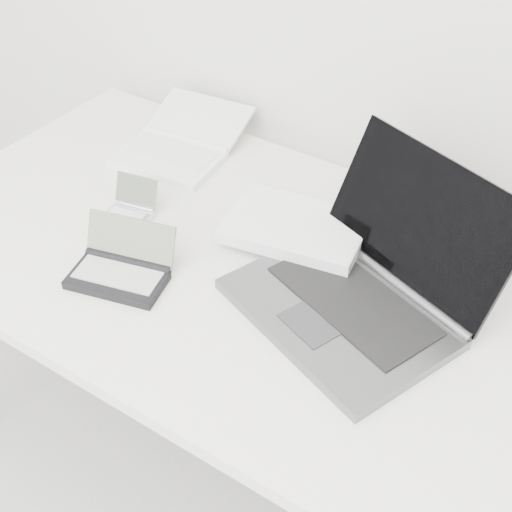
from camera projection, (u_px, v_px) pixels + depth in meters
The scene contains 5 objects.
desk at pixel (280, 292), 1.40m from camera, with size 1.60×0.80×0.73m.
laptop_large at pixel (341, 267), 1.33m from camera, with size 0.59×0.49×0.25m.
netbook_open_white at pixel (178, 147), 1.69m from camera, with size 0.27×0.33×0.07m.
pda_silver at pixel (130, 211), 1.50m from camera, with size 0.11×0.12×0.08m.
palmtop_charcoal at pixel (121, 269), 1.35m from camera, with size 0.21×0.18×0.10m.
Camera 1 is at (0.53, 0.67, 1.64)m, focal length 50.00 mm.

